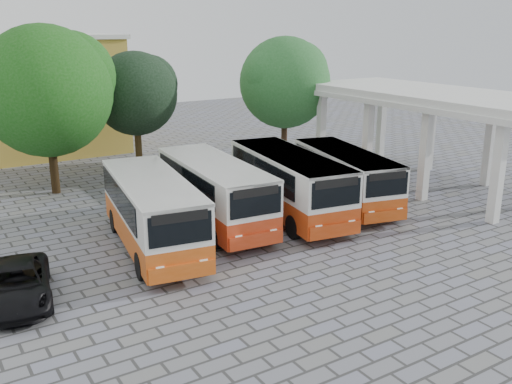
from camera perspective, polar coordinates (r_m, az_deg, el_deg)
ground at (r=25.16m, az=7.25°, el=-4.58°), size 90.00×90.00×0.00m
terminal_shelter at (r=34.01m, az=17.16°, el=8.87°), size 6.80×15.80×5.40m
bus_far_left at (r=23.57m, az=-10.32°, el=-1.68°), size 3.80×8.68×3.01m
bus_centre_left at (r=26.04m, az=-4.17°, el=0.27°), size 3.27×8.54×3.01m
bus_centre_right at (r=27.24m, az=3.34°, el=1.11°), size 3.85×8.86×3.08m
bus_far_right at (r=29.32m, az=8.94°, el=1.74°), size 4.08×8.22×2.82m
tree_left at (r=32.43m, az=-20.16°, el=9.86°), size 7.30×6.95×9.06m
tree_middle at (r=35.90m, az=-11.91°, el=9.88°), size 5.35×5.10×7.47m
tree_right at (r=38.56m, az=2.99°, el=11.18°), size 6.34×6.03×8.27m
parked_car at (r=20.82m, az=-22.75°, el=-8.52°), size 2.92×4.88×1.27m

